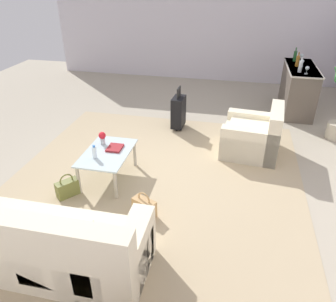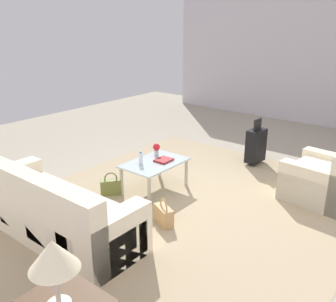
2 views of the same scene
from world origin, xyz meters
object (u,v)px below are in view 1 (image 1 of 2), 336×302
object	(u,v)px
wine_glass_leftmost	(302,56)
wine_bottle_clear	(300,66)
coffee_table_book	(115,148)
wine_bottle_green	(295,56)
armchair	(255,137)
wine_glass_left_of_centre	(302,62)
couch	(35,247)
handbag_tan	(144,207)
wine_bottle_amber	(298,61)
bar_console	(298,88)
suitcase_black	(178,112)
handbag_olive	(68,188)
wine_glass_right_of_centre	(307,68)
coffee_table	(107,156)
flower_vase	(102,137)
water_bottle	(95,152)

from	to	relation	value
wine_glass_leftmost	wine_bottle_clear	world-z (taller)	wine_bottle_clear
coffee_table_book	wine_glass_leftmost	size ratio (longest dim) A/B	1.65
wine_bottle_clear	wine_bottle_green	bearing A→B (deg)	180.00
coffee_table_book	wine_bottle_green	world-z (taller)	wine_bottle_green
armchair	wine_glass_left_of_centre	size ratio (longest dim) A/B	6.64
couch	handbag_tan	bearing A→B (deg)	141.38
armchair	wine_glass_left_of_centre	distance (m)	2.52
wine_bottle_amber	couch	bearing A→B (deg)	-30.19
bar_console	wine_bottle_green	size ratio (longest dim) A/B	5.27
wine_bottle_clear	suitcase_black	xyz separation A→B (m)	(1.06, -2.28, -0.75)
armchair	handbag_olive	xyz separation A→B (m)	(1.83, -2.58, -0.17)
wine_glass_leftmost	couch	bearing A→B (deg)	-29.05
coffee_table_book	wine_glass_right_of_centre	xyz separation A→B (m)	(-2.84, 3.02, 0.62)
armchair	coffee_table	world-z (taller)	armchair
armchair	coffee_table	size ratio (longest dim) A/B	1.04
wine_glass_right_of_centre	suitcase_black	xyz separation A→B (m)	(0.96, -2.40, -0.74)
wine_bottle_amber	suitcase_black	distance (m)	2.84
wine_glass_left_of_centre	wine_bottle_clear	xyz separation A→B (m)	(0.44, -0.09, 0.01)
coffee_table_book	wine_glass_left_of_centre	size ratio (longest dim) A/B	1.65
wine_bottle_green	wine_glass_right_of_centre	bearing A→B (deg)	6.50
bar_console	suitcase_black	size ratio (longest dim) A/B	1.86
coffee_table_book	flower_vase	xyz separation A→B (m)	(-0.10, -0.23, 0.11)
couch	wine_glass_left_of_centre	distance (m)	6.22
wine_bottle_amber	water_bottle	bearing A→B (deg)	-39.76
flower_vase	wine_glass_left_of_centre	distance (m)	4.63
flower_vase	wine_glass_left_of_centre	bearing A→B (deg)	135.47
wine_glass_left_of_centre	coffee_table	bearing A→B (deg)	-41.32
bar_console	handbag_tan	bearing A→B (deg)	-29.02
bar_console	wine_glass_right_of_centre	xyz separation A→B (m)	(0.54, -0.00, 0.59)
flower_vase	suitcase_black	distance (m)	1.99
wine_glass_right_of_centre	flower_vase	bearing A→B (deg)	-49.85
armchair	wine_glass_leftmost	distance (m)	3.02
couch	coffee_table	world-z (taller)	couch
wine_glass_left_of_centre	wine_bottle_amber	bearing A→B (deg)	-94.03
water_bottle	handbag_tan	world-z (taller)	water_bottle
coffee_table	handbag_tan	distance (m)	1.08
wine_glass_leftmost	wine_glass_right_of_centre	bearing A→B (deg)	-2.18
coffee_table_book	wine_glass_leftmost	xyz separation A→B (m)	(-3.92, 3.06, 0.62)
wine_glass_right_of_centre	wine_glass_leftmost	bearing A→B (deg)	177.82
wine_glass_right_of_centre	wine_bottle_green	world-z (taller)	wine_bottle_green
wine_glass_left_of_centre	wine_bottle_clear	bearing A→B (deg)	-11.86
flower_vase	bar_console	bearing A→B (deg)	135.26
armchair	bar_console	distance (m)	2.40
armchair	wine_bottle_amber	size ratio (longest dim) A/B	3.42
wine_bottle_amber	coffee_table	bearing A→B (deg)	-40.39
suitcase_black	couch	bearing A→B (deg)	-11.91
suitcase_black	handbag_tan	bearing A→B (deg)	1.34
armchair	wine_bottle_clear	distance (m)	2.10
couch	suitcase_black	world-z (taller)	couch
water_bottle	wine_bottle_green	xyz separation A→B (m)	(-4.17, 3.08, 0.55)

